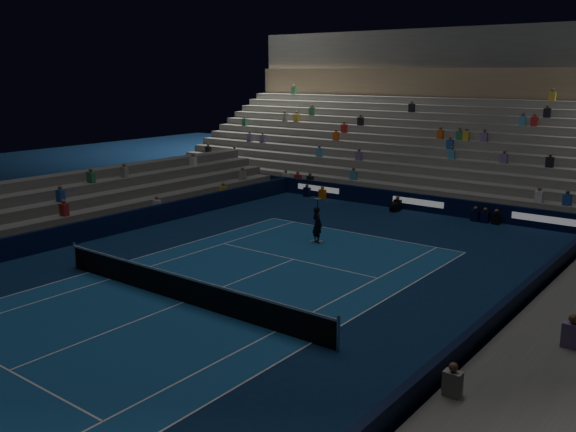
# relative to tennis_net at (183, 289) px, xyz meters

# --- Properties ---
(ground) EXTENTS (90.00, 90.00, 0.00)m
(ground) POSITION_rel_tennis_net_xyz_m (0.00, 0.00, -0.50)
(ground) COLOR #0B2144
(ground) RESTS_ON ground
(court_surface) EXTENTS (10.97, 23.77, 0.01)m
(court_surface) POSITION_rel_tennis_net_xyz_m (0.00, 0.00, -0.50)
(court_surface) COLOR #184E86
(court_surface) RESTS_ON ground
(sponsor_barrier_far) EXTENTS (44.00, 0.25, 1.00)m
(sponsor_barrier_far) POSITION_rel_tennis_net_xyz_m (0.00, 18.50, -0.00)
(sponsor_barrier_far) COLOR black
(sponsor_barrier_far) RESTS_ON ground
(sponsor_barrier_east) EXTENTS (0.25, 37.00, 1.00)m
(sponsor_barrier_east) POSITION_rel_tennis_net_xyz_m (9.70, 0.00, -0.00)
(sponsor_barrier_east) COLOR black
(sponsor_barrier_east) RESTS_ON ground
(sponsor_barrier_west) EXTENTS (0.25, 37.00, 1.00)m
(sponsor_barrier_west) POSITION_rel_tennis_net_xyz_m (-9.70, 0.00, -0.00)
(sponsor_barrier_west) COLOR black
(sponsor_barrier_west) RESTS_ON ground
(grandstand_main) EXTENTS (44.00, 15.20, 11.20)m
(grandstand_main) POSITION_rel_tennis_net_xyz_m (0.00, 27.90, 2.87)
(grandstand_main) COLOR gray
(grandstand_main) RESTS_ON ground
(tennis_net) EXTENTS (12.90, 0.10, 1.10)m
(tennis_net) POSITION_rel_tennis_net_xyz_m (0.00, 0.00, 0.00)
(tennis_net) COLOR #B2B2B7
(tennis_net) RESTS_ON ground
(tennis_player) EXTENTS (0.74, 0.61, 1.74)m
(tennis_player) POSITION_rel_tennis_net_xyz_m (-0.76, 9.25, 0.37)
(tennis_player) COLOR black
(tennis_player) RESTS_ON ground
(broadcast_camera) EXTENTS (0.51, 0.88, 0.52)m
(broadcast_camera) POSITION_rel_tennis_net_xyz_m (-1.03, 17.47, -0.23)
(broadcast_camera) COLOR black
(broadcast_camera) RESTS_ON ground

